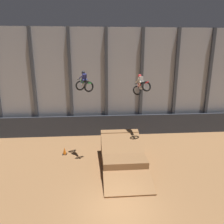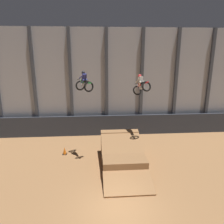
{
  "view_description": "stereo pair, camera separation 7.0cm",
  "coord_description": "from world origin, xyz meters",
  "px_view_note": "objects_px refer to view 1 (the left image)",
  "views": [
    {
      "loc": [
        -1.11,
        -9.61,
        7.95
      ],
      "look_at": [
        0.13,
        6.04,
        3.61
      ],
      "focal_mm": 35.0,
      "sensor_mm": 36.0,
      "label": 1
    },
    {
      "loc": [
        -1.04,
        -9.62,
        7.95
      ],
      "look_at": [
        0.13,
        6.04,
        3.61
      ],
      "focal_mm": 35.0,
      "sensor_mm": 36.0,
      "label": 2
    }
  ],
  "objects_px": {
    "rider_bike_left_air": "(84,83)",
    "rider_bike_right_air": "(141,85)",
    "dirt_ramp": "(122,155)",
    "traffic_cone_near_ramp": "(65,151)"
  },
  "relations": [
    {
      "from": "rider_bike_right_air",
      "to": "traffic_cone_near_ramp",
      "type": "relative_size",
      "value": 3.12
    },
    {
      "from": "rider_bike_right_air",
      "to": "traffic_cone_near_ramp",
      "type": "bearing_deg",
      "value": 156.78
    },
    {
      "from": "traffic_cone_near_ramp",
      "to": "dirt_ramp",
      "type": "bearing_deg",
      "value": -21.94
    },
    {
      "from": "rider_bike_left_air",
      "to": "rider_bike_right_air",
      "type": "distance_m",
      "value": 4.14
    },
    {
      "from": "rider_bike_left_air",
      "to": "traffic_cone_near_ramp",
      "type": "distance_m",
      "value": 5.86
    },
    {
      "from": "rider_bike_right_air",
      "to": "traffic_cone_near_ramp",
      "type": "distance_m",
      "value": 7.97
    },
    {
      "from": "rider_bike_left_air",
      "to": "rider_bike_right_air",
      "type": "xyz_separation_m",
      "value": [
        4.13,
        0.06,
        -0.23
      ]
    },
    {
      "from": "rider_bike_left_air",
      "to": "dirt_ramp",
      "type": "bearing_deg",
      "value": -51.27
    },
    {
      "from": "rider_bike_left_air",
      "to": "rider_bike_right_air",
      "type": "bearing_deg",
      "value": -27.66
    },
    {
      "from": "traffic_cone_near_ramp",
      "to": "rider_bike_right_air",
      "type": "bearing_deg",
      "value": -5.92
    }
  ]
}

